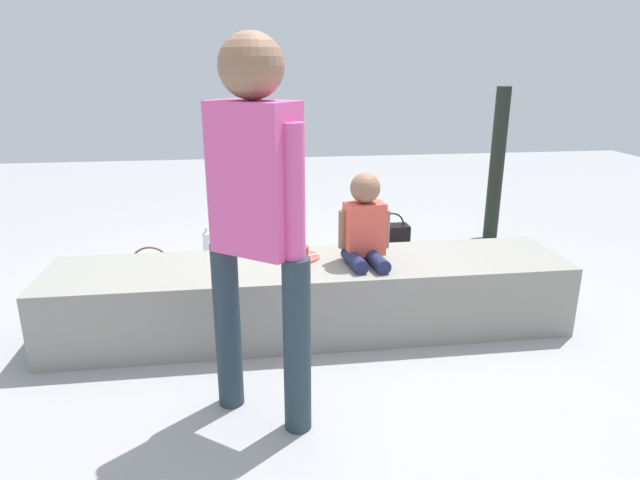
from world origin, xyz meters
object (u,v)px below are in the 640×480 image
at_px(water_bottle_near_gift, 207,242).
at_px(handbag_black_leather, 391,240).
at_px(adult_standing, 256,203).
at_px(handbag_brown_canvas, 152,283).
at_px(gift_bag, 282,238).
at_px(child_seated, 365,224).
at_px(cake_box_white, 395,267).
at_px(cake_plate, 300,254).

bearing_deg(water_bottle_near_gift, handbag_black_leather, -9.88).
xyz_separation_m(adult_standing, handbag_brown_canvas, (-0.64, 1.24, -0.79)).
height_order(water_bottle_near_gift, handbag_brown_canvas, handbag_brown_canvas).
bearing_deg(adult_standing, gift_bag, 83.79).
bearing_deg(gift_bag, water_bottle_near_gift, 163.73).
bearing_deg(handbag_brown_canvas, water_bottle_near_gift, 72.47).
height_order(child_seated, adult_standing, adult_standing).
bearing_deg(cake_box_white, handbag_black_leather, 79.73).
relative_size(water_bottle_near_gift, cake_box_white, 0.65).
bearing_deg(cake_box_white, adult_standing, -123.68).
relative_size(cake_plate, handbag_black_leather, 0.63).
bearing_deg(gift_bag, adult_standing, -96.21).
bearing_deg(cake_box_white, cake_plate, -140.19).
distance_m(adult_standing, handbag_black_leather, 2.29).
xyz_separation_m(cake_plate, water_bottle_near_gift, (-0.60, 1.27, -0.31)).
xyz_separation_m(child_seated, cake_box_white, (0.39, 0.71, -0.53)).
distance_m(child_seated, handbag_black_leather, 1.30).
relative_size(cake_box_white, handbag_brown_canvas, 0.91).
bearing_deg(handbag_brown_canvas, cake_plate, -23.83).
bearing_deg(child_seated, gift_bag, 107.22).
xyz_separation_m(child_seated, water_bottle_near_gift, (-0.94, 1.37, -0.51)).
distance_m(adult_standing, cake_box_white, 1.94).
xyz_separation_m(adult_standing, handbag_black_leather, (1.05, 1.87, -0.79)).
relative_size(adult_standing, water_bottle_near_gift, 6.92).
xyz_separation_m(gift_bag, water_bottle_near_gift, (-0.57, 0.17, -0.07)).
bearing_deg(handbag_brown_canvas, handbag_black_leather, 20.68).
xyz_separation_m(cake_plate, handbag_black_leather, (0.80, 1.02, -0.28)).
bearing_deg(water_bottle_near_gift, adult_standing, -80.36).
bearing_deg(gift_bag, handbag_black_leather, -5.32).
height_order(cake_box_white, handbag_black_leather, handbag_black_leather).
height_order(handbag_black_leather, handbag_brown_canvas, handbag_brown_canvas).
bearing_deg(handbag_black_leather, cake_box_white, -100.27).
bearing_deg(cake_plate, cake_box_white, 39.81).
distance_m(handbag_black_leather, handbag_brown_canvas, 1.80).
distance_m(child_seated, adult_standing, 1.00).
xyz_separation_m(water_bottle_near_gift, handbag_black_leather, (1.41, -0.24, 0.03)).
distance_m(cake_plate, handbag_black_leather, 1.33).
height_order(gift_bag, handbag_black_leather, gift_bag).
xyz_separation_m(water_bottle_near_gift, cake_box_white, (1.33, -0.66, -0.03)).
height_order(cake_plate, water_bottle_near_gift, cake_plate).
distance_m(cake_plate, handbag_brown_canvas, 1.00).
xyz_separation_m(adult_standing, gift_bag, (0.21, 1.95, -0.75)).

